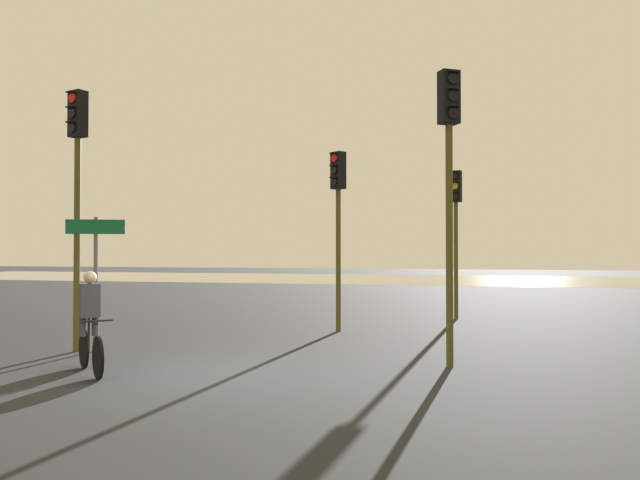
{
  "coord_description": "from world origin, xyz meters",
  "views": [
    {
      "loc": [
        4.06,
        -9.08,
        1.93
      ],
      "look_at": [
        0.5,
        5.0,
        2.2
      ],
      "focal_mm": 35.0,
      "sensor_mm": 36.0,
      "label": 1
    }
  ],
  "objects_px": {
    "traffic_light_center": "(338,206)",
    "traffic_light_near_right": "(449,162)",
    "direction_sign_post": "(96,264)",
    "traffic_light_far_right": "(456,216)",
    "traffic_light_near_left": "(77,172)",
    "cyclist": "(90,321)"
  },
  "relations": [
    {
      "from": "traffic_light_near_left",
      "to": "traffic_light_near_right",
      "type": "relative_size",
      "value": 1.01
    },
    {
      "from": "direction_sign_post",
      "to": "traffic_light_far_right",
      "type": "bearing_deg",
      "value": -155.39
    },
    {
      "from": "traffic_light_near_left",
      "to": "traffic_light_far_right",
      "type": "height_order",
      "value": "traffic_light_near_left"
    },
    {
      "from": "traffic_light_center",
      "to": "direction_sign_post",
      "type": "xyz_separation_m",
      "value": [
        -3.9,
        -4.09,
        -1.33
      ]
    },
    {
      "from": "traffic_light_far_right",
      "to": "traffic_light_near_left",
      "type": "bearing_deg",
      "value": 59.33
    },
    {
      "from": "traffic_light_far_right",
      "to": "traffic_light_center",
      "type": "bearing_deg",
      "value": 64.12
    },
    {
      "from": "traffic_light_near_left",
      "to": "cyclist",
      "type": "distance_m",
      "value": 3.55
    },
    {
      "from": "traffic_light_near_right",
      "to": "direction_sign_post",
      "type": "bearing_deg",
      "value": -31.6
    },
    {
      "from": "traffic_light_center",
      "to": "traffic_light_near_right",
      "type": "height_order",
      "value": "traffic_light_near_right"
    },
    {
      "from": "traffic_light_near_right",
      "to": "direction_sign_post",
      "type": "distance_m",
      "value": 6.94
    },
    {
      "from": "direction_sign_post",
      "to": "cyclist",
      "type": "bearing_deg",
      "value": 97.3
    },
    {
      "from": "traffic_light_near_left",
      "to": "cyclist",
      "type": "xyz_separation_m",
      "value": [
        1.53,
        -1.8,
        -2.65
      ]
    },
    {
      "from": "traffic_light_near_left",
      "to": "direction_sign_post",
      "type": "xyz_separation_m",
      "value": [
        0.34,
        0.11,
        -1.78
      ]
    },
    {
      "from": "traffic_light_center",
      "to": "traffic_light_near_right",
      "type": "xyz_separation_m",
      "value": [
        2.82,
        -4.04,
        0.41
      ]
    },
    {
      "from": "traffic_light_far_right",
      "to": "direction_sign_post",
      "type": "bearing_deg",
      "value": 60.36
    },
    {
      "from": "traffic_light_far_right",
      "to": "direction_sign_post",
      "type": "xyz_separation_m",
      "value": [
        -6.57,
        -7.65,
        -1.27
      ]
    },
    {
      "from": "traffic_light_far_right",
      "to": "traffic_light_near_right",
      "type": "bearing_deg",
      "value": 102.14
    },
    {
      "from": "traffic_light_near_left",
      "to": "traffic_light_near_right",
      "type": "xyz_separation_m",
      "value": [
        7.06,
        0.16,
        -0.04
      ]
    },
    {
      "from": "traffic_light_center",
      "to": "traffic_light_far_right",
      "type": "xyz_separation_m",
      "value": [
        2.67,
        3.56,
        -0.06
      ]
    },
    {
      "from": "direction_sign_post",
      "to": "traffic_light_center",
      "type": "bearing_deg",
      "value": -158.34
    },
    {
      "from": "traffic_light_far_right",
      "to": "traffic_light_near_right",
      "type": "height_order",
      "value": "traffic_light_near_right"
    },
    {
      "from": "cyclist",
      "to": "traffic_light_near_right",
      "type": "bearing_deg",
      "value": 153.63
    }
  ]
}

